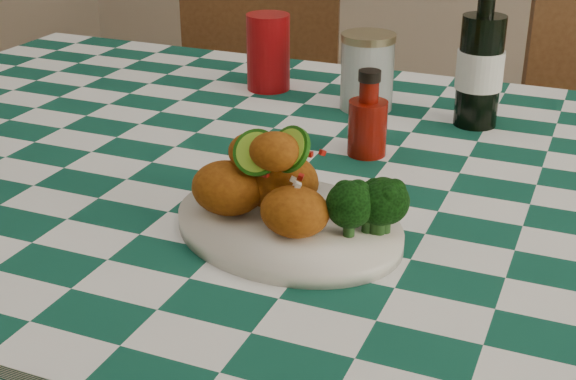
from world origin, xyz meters
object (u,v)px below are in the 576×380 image
at_px(fried_chicken_pile, 279,176).
at_px(mason_jar, 367,72).
at_px(wooden_chair_left, 249,162).
at_px(beer_bottle, 482,49).
at_px(plate, 288,226).
at_px(ketchup_bottle, 368,113).
at_px(red_tumbler, 268,52).

bearing_deg(fried_chicken_pile, mason_jar, 95.26).
xyz_separation_m(mason_jar, wooden_chair_left, (-0.43, 0.44, -0.40)).
relative_size(beer_bottle, wooden_chair_left, 0.27).
bearing_deg(plate, beer_bottle, 74.13).
distance_m(ketchup_bottle, beer_bottle, 0.23).
height_order(red_tumbler, mason_jar, red_tumbler).
height_order(fried_chicken_pile, red_tumbler, red_tumbler).
xyz_separation_m(beer_bottle, wooden_chair_left, (-0.62, 0.45, -0.46)).
relative_size(plate, ketchup_bottle, 2.31).
xyz_separation_m(fried_chicken_pile, ketchup_bottle, (0.02, 0.27, -0.01)).
xyz_separation_m(fried_chicken_pile, mason_jar, (-0.04, 0.47, -0.01)).
height_order(fried_chicken_pile, wooden_chair_left, fried_chicken_pile).
distance_m(plate, ketchup_bottle, 0.28).
relative_size(plate, red_tumbler, 2.14).
distance_m(mason_jar, wooden_chair_left, 0.74).
bearing_deg(mason_jar, wooden_chair_left, 134.37).
bearing_deg(beer_bottle, mason_jar, 176.73).
height_order(fried_chicken_pile, ketchup_bottle, ketchup_bottle).
bearing_deg(plate, mason_jar, 96.59).
bearing_deg(plate, wooden_chair_left, 118.15).
bearing_deg(beer_bottle, ketchup_bottle, -122.84).
bearing_deg(red_tumbler, beer_bottle, -7.09).
bearing_deg(beer_bottle, wooden_chair_left, 143.71).
xyz_separation_m(red_tumbler, ketchup_bottle, (0.26, -0.23, -0.00)).
xyz_separation_m(plate, wooden_chair_left, (-0.49, 0.91, -0.35)).
distance_m(plate, red_tumbler, 0.57).
bearing_deg(wooden_chair_left, mason_jar, -60.46).
height_order(plate, beer_bottle, beer_bottle).
bearing_deg(red_tumbler, fried_chicken_pile, -64.73).
bearing_deg(red_tumbler, mason_jar, -10.64).
relative_size(fried_chicken_pile, ketchup_bottle, 1.32).
bearing_deg(fried_chicken_pile, red_tumbler, 115.27).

